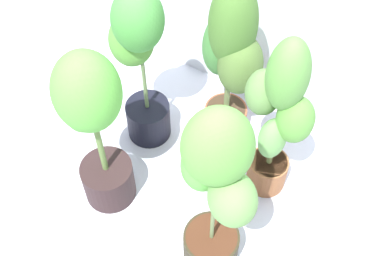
{
  "coord_description": "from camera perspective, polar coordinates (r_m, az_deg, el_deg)",
  "views": [
    {
      "loc": [
        0.69,
        -0.92,
        2.2
      ],
      "look_at": [
        -0.01,
        0.23,
        0.38
      ],
      "focal_mm": 49.04,
      "sensor_mm": 36.0,
      "label": 1
    }
  ],
  "objects": [
    {
      "name": "potted_plant_back_right",
      "position": [
        2.15,
        9.38,
        1.39
      ],
      "size": [
        0.35,
        0.27,
        0.94
      ],
      "color": "brown",
      "rests_on": "ground"
    },
    {
      "name": "potted_plant_front_right",
      "position": [
        1.88,
        2.63,
        -6.78
      ],
      "size": [
        0.37,
        0.31,
        1.01
      ],
      "color": "#2F2918",
      "rests_on": "ground"
    },
    {
      "name": "potted_plant_front_left",
      "position": [
        2.13,
        -10.69,
        0.53
      ],
      "size": [
        0.35,
        0.35,
        0.92
      ],
      "color": "#2E1F1F",
      "rests_on": "ground"
    },
    {
      "name": "potted_plant_back_center",
      "position": [
        2.34,
        4.28,
        7.96
      ],
      "size": [
        0.33,
        0.27,
        0.94
      ],
      "color": "#9A4E32",
      "rests_on": "ground"
    },
    {
      "name": "potted_plant_back_left",
      "position": [
        2.35,
        -5.74,
        7.56
      ],
      "size": [
        0.32,
        0.28,
        0.92
      ],
      "color": "black",
      "rests_on": "ground"
    },
    {
      "name": "ground_plane",
      "position": [
        2.49,
        -2.62,
        -9.05
      ],
      "size": [
        8.0,
        8.0,
        0.0
      ],
      "primitive_type": "plane",
      "color": "silver",
      "rests_on": "ground"
    }
  ]
}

